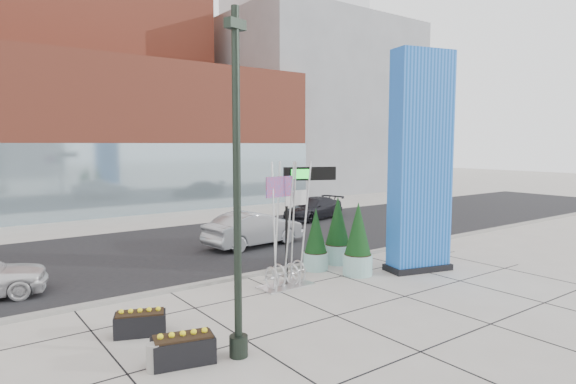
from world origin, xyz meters
TOP-DOWN VIEW (x-y plane):
  - ground at (0.00, 0.00)m, footprint 160.00×160.00m
  - street_asphalt at (0.00, 10.00)m, footprint 80.00×12.00m
  - curb_edge at (0.00, 4.00)m, footprint 80.00×0.30m
  - tower_podium at (1.00, 27.00)m, footprint 34.00×10.00m
  - tower_glass_front at (1.00, 22.20)m, footprint 34.00×0.60m
  - building_grey_parking at (26.00, 32.00)m, footprint 20.00×18.00m
  - blue_pylon at (7.00, 0.90)m, footprint 2.74×1.72m
  - lamp_post at (-2.62, -1.64)m, footprint 0.54×0.44m
  - public_art_sculpture at (1.54, 2.20)m, footprint 1.95×1.02m
  - concrete_bollard at (-4.49, -1.21)m, footprint 0.32×0.32m
  - overhead_street_sign at (2.70, 2.80)m, footprint 1.86×0.88m
  - round_planter_east at (4.60, 1.80)m, footprint 1.11×1.11m
  - round_planter_mid at (5.20, 3.60)m, footprint 1.12×1.12m
  - round_planter_west at (3.80, 3.32)m, footprint 0.98×0.98m
  - box_planter_north at (-4.01, 1.00)m, footprint 1.43×1.08m
  - box_planter_south at (-3.80, -1.20)m, footprint 1.51×1.00m
  - car_silver_mid at (4.20, 8.50)m, footprint 5.23×2.37m
  - car_dark_east at (11.82, 13.28)m, footprint 5.23×3.18m

SIDE VIEW (x-z plane):
  - ground at x=0.00m, z-range 0.00..0.00m
  - street_asphalt at x=0.00m, z-range 0.00..0.02m
  - curb_edge at x=0.00m, z-range 0.00..0.12m
  - concrete_bollard at x=-4.49m, z-range 0.00..0.62m
  - box_planter_north at x=-4.01m, z-range -0.03..0.68m
  - box_planter_south at x=-3.80m, z-range -0.03..0.73m
  - car_dark_east at x=11.82m, z-range 0.00..1.42m
  - car_silver_mid at x=4.20m, z-range 0.00..1.67m
  - public_art_sculpture at x=1.54m, z-range -1.04..3.33m
  - round_planter_west at x=3.80m, z-range -0.07..2.38m
  - round_planter_east at x=4.60m, z-range -0.07..2.71m
  - round_planter_mid at x=5.20m, z-range -0.07..2.72m
  - tower_glass_front at x=1.00m, z-range 0.00..5.00m
  - lamp_post at x=-2.62m, z-range -0.72..7.21m
  - overhead_street_sign at x=2.70m, z-range 1.47..5.59m
  - blue_pylon at x=7.00m, z-range -0.14..8.33m
  - tower_podium at x=1.00m, z-range 0.00..11.00m
  - building_grey_parking at x=26.00m, z-range 0.00..18.00m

